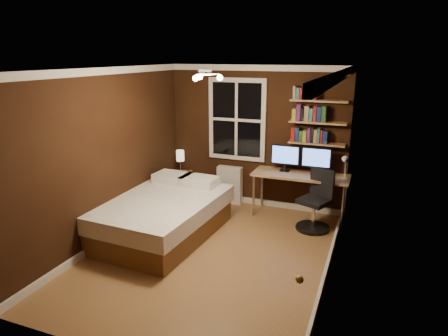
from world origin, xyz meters
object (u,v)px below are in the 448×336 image
(nightstand, at_px, (181,186))
(office_chair, at_px, (316,207))
(desk, at_px, (300,178))
(radiator, at_px, (230,185))
(desk_lamp, at_px, (345,167))
(monitor_left, at_px, (285,158))
(monitor_right, at_px, (316,161))
(bedside_lamp, at_px, (180,162))
(bed, at_px, (161,215))

(nightstand, relative_size, office_chair, 0.53)
(desk, bearing_deg, office_chair, -50.87)
(radiator, distance_m, desk, 1.39)
(nightstand, height_order, desk, desk)
(radiator, distance_m, desk_lamp, 2.15)
(radiator, bearing_deg, desk_lamp, -8.39)
(radiator, height_order, monitor_left, monitor_left)
(monitor_right, height_order, desk_lamp, monitor_right)
(bedside_lamp, height_order, monitor_left, monitor_left)
(bedside_lamp, xyz_separation_m, monitor_left, (1.99, 0.01, 0.25))
(monitor_left, distance_m, monitor_right, 0.52)
(desk_lamp, height_order, office_chair, desk_lamp)
(nightstand, bearing_deg, office_chair, -30.22)
(bedside_lamp, bearing_deg, radiator, 7.82)
(nightstand, xyz_separation_m, radiator, (0.94, 0.13, 0.09))
(bed, bearing_deg, radiator, 76.41)
(desk_lamp, bearing_deg, desk, 171.58)
(radiator, height_order, desk, desk)
(bed, bearing_deg, desk, 41.87)
(radiator, bearing_deg, office_chair, -19.95)
(bedside_lamp, distance_m, desk_lamp, 2.99)
(monitor_left, relative_size, office_chair, 0.52)
(nightstand, xyz_separation_m, monitor_right, (2.50, 0.01, 0.73))
(bed, height_order, desk_lamp, desk_lamp)
(bedside_lamp, xyz_separation_m, desk, (2.28, -0.07, -0.04))
(bed, distance_m, monitor_right, 2.66)
(nightstand, height_order, desk_lamp, desk_lamp)
(desk_lamp, bearing_deg, office_chair, -140.66)
(bedside_lamp, xyz_separation_m, monitor_right, (2.50, 0.01, 0.25))
(office_chair, bearing_deg, monitor_right, 126.05)
(radiator, relative_size, monitor_right, 1.39)
(nightstand, distance_m, desk, 2.32)
(bedside_lamp, bearing_deg, monitor_left, 0.36)
(radiator, bearing_deg, bedside_lamp, -172.18)
(radiator, height_order, monitor_right, monitor_right)
(bed, relative_size, nightstand, 4.37)
(monitor_left, relative_size, monitor_right, 1.00)
(bedside_lamp, distance_m, monitor_right, 2.51)
(radiator, xyz_separation_m, desk_lamp, (2.03, -0.30, 0.63))
(desk, xyz_separation_m, office_chair, (0.33, -0.41, -0.33))
(desk, height_order, monitor_left, monitor_left)
(radiator, relative_size, office_chair, 0.72)
(radiator, bearing_deg, monitor_right, -4.30)
(bedside_lamp, height_order, desk, bedside_lamp)
(monitor_right, bearing_deg, office_chair, -77.79)
(monitor_left, distance_m, desk_lamp, 1.01)
(office_chair, bearing_deg, bed, -130.17)
(radiator, bearing_deg, desk, -8.38)
(bedside_lamp, relative_size, monitor_right, 0.88)
(bedside_lamp, xyz_separation_m, radiator, (0.94, 0.13, -0.38))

